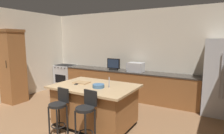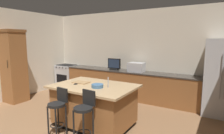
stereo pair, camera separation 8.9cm
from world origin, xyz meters
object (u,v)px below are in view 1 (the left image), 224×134
object	(u,v)px
kitchen_island	(95,105)
cutting_board	(81,82)
cabinet_tower	(12,65)
tv_monitor	(113,65)
fruit_bowl	(98,86)
cell_phone	(77,84)
bar_stool_right	(86,113)
refrigerator	(222,77)
microwave	(136,67)
bar_stool_left	(59,109)
range_oven	(66,76)

from	to	relation	value
kitchen_island	cutting_board	world-z (taller)	cutting_board
cabinet_tower	tv_monitor	bearing A→B (deg)	40.82
cabinet_tower	fruit_bowl	size ratio (longest dim) A/B	8.98
cabinet_tower	cell_phone	distance (m)	2.72
bar_stool_right	cell_phone	world-z (taller)	bar_stool_right
kitchen_island	refrigerator	bearing A→B (deg)	41.32
refrigerator	fruit_bowl	size ratio (longest dim) A/B	7.87
cell_phone	bar_stool_right	bearing A→B (deg)	-60.06
microwave	fruit_bowl	xyz separation A→B (m)	(0.13, -2.34, -0.09)
microwave	cell_phone	bearing A→B (deg)	-101.51
bar_stool_right	cabinet_tower	bearing A→B (deg)	171.78
refrigerator	microwave	bearing A→B (deg)	178.16
refrigerator	bar_stool_left	bearing A→B (deg)	-133.84
cabinet_tower	bar_stool_right	size ratio (longest dim) A/B	2.19
refrigerator	bar_stool_left	world-z (taller)	refrigerator
range_oven	bar_stool_right	world-z (taller)	bar_stool_right
refrigerator	cutting_board	size ratio (longest dim) A/B	5.33
cell_phone	cutting_board	bearing A→B (deg)	64.57
range_oven	microwave	bearing A→B (deg)	0.02
kitchen_island	bar_stool_right	bearing A→B (deg)	-65.85
refrigerator	microwave	world-z (taller)	refrigerator
kitchen_island	bar_stool_left	size ratio (longest dim) A/B	1.85
range_oven	tv_monitor	bearing A→B (deg)	-1.30
cabinet_tower	tv_monitor	xyz separation A→B (m)	(2.38, 2.06, -0.07)
bar_stool_right	cell_phone	bearing A→B (deg)	145.42
bar_stool_left	bar_stool_right	bearing A→B (deg)	4.78
fruit_bowl	cutting_board	xyz separation A→B (m)	(-0.59, 0.18, -0.03)
bar_stool_left	cutting_board	bearing A→B (deg)	100.17
bar_stool_right	fruit_bowl	bearing A→B (deg)	109.42
refrigerator	cell_phone	distance (m)	3.63
microwave	cutting_board	world-z (taller)	microwave
kitchen_island	range_oven	world-z (taller)	same
range_oven	fruit_bowl	xyz separation A→B (m)	(3.16, -2.34, 0.50)
kitchen_island	cutting_board	distance (m)	0.62
microwave	bar_stool_left	xyz separation A→B (m)	(-0.39, -2.96, -0.48)
microwave	cutting_board	distance (m)	2.22
refrigerator	cutting_board	world-z (taller)	refrigerator
refrigerator	cutting_board	bearing A→B (deg)	-143.62
refrigerator	bar_stool_right	bearing A→B (deg)	-125.96
bar_stool_left	bar_stool_right	distance (m)	0.67
range_oven	cabinet_tower	bearing A→B (deg)	-94.12
cell_phone	kitchen_island	bearing A→B (deg)	-5.34
kitchen_island	bar_stool_left	distance (m)	0.83
refrigerator	cabinet_tower	bearing A→B (deg)	-159.90
microwave	bar_stool_right	world-z (taller)	microwave
kitchen_island	cell_phone	size ratio (longest dim) A/B	11.93
tv_monitor	cabinet_tower	bearing A→B (deg)	-139.18
bar_stool_left	cutting_board	size ratio (longest dim) A/B	2.64
bar_stool_left	bar_stool_right	size ratio (longest dim) A/B	0.95
cutting_board	refrigerator	bearing A→B (deg)	36.38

